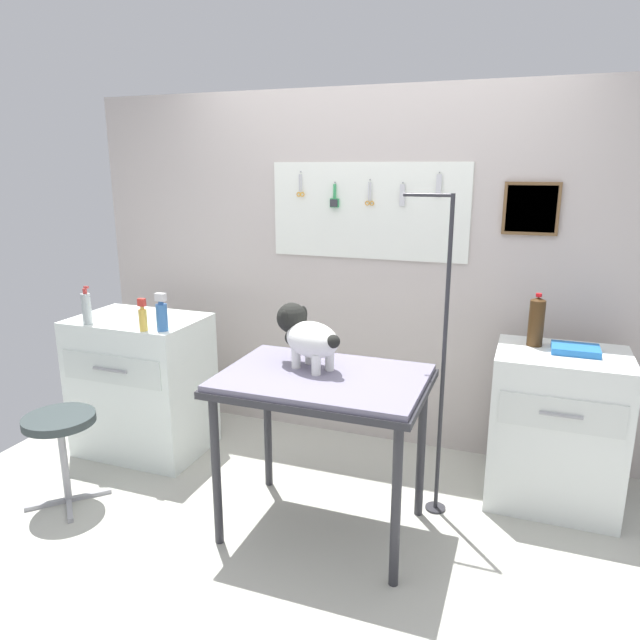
{
  "coord_description": "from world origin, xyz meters",
  "views": [
    {
      "loc": [
        0.97,
        -2.37,
        1.82
      ],
      "look_at": [
        0.04,
        0.18,
        1.11
      ],
      "focal_mm": 32.72,
      "sensor_mm": 36.0,
      "label": 1
    }
  ],
  "objects_px": {
    "pump_bottle_white": "(87,308)",
    "soda_bottle": "(536,321)",
    "cabinet_right": "(556,428)",
    "stool": "(60,430)",
    "grooming_table": "(323,391)",
    "dog": "(306,335)",
    "counter_left": "(143,384)",
    "grooming_arm": "(441,372)"
  },
  "relations": [
    {
      "from": "stool",
      "to": "counter_left",
      "type": "bearing_deg",
      "value": 88.75
    },
    {
      "from": "soda_bottle",
      "to": "dog",
      "type": "bearing_deg",
      "value": -146.94
    },
    {
      "from": "grooming_arm",
      "to": "soda_bottle",
      "type": "distance_m",
      "value": 0.64
    },
    {
      "from": "cabinet_right",
      "to": "pump_bottle_white",
      "type": "height_order",
      "value": "pump_bottle_white"
    },
    {
      "from": "cabinet_right",
      "to": "grooming_table",
      "type": "bearing_deg",
      "value": -147.97
    },
    {
      "from": "cabinet_right",
      "to": "grooming_arm",
      "type": "bearing_deg",
      "value": -151.59
    },
    {
      "from": "cabinet_right",
      "to": "stool",
      "type": "relative_size",
      "value": 1.67
    },
    {
      "from": "stool",
      "to": "dog",
      "type": "bearing_deg",
      "value": 14.96
    },
    {
      "from": "stool",
      "to": "grooming_arm",
      "type": "bearing_deg",
      "value": 18.28
    },
    {
      "from": "cabinet_right",
      "to": "dog",
      "type": "bearing_deg",
      "value": -153.47
    },
    {
      "from": "counter_left",
      "to": "stool",
      "type": "distance_m",
      "value": 0.7
    },
    {
      "from": "grooming_table",
      "to": "dog",
      "type": "relative_size",
      "value": 2.41
    },
    {
      "from": "cabinet_right",
      "to": "soda_bottle",
      "type": "height_order",
      "value": "soda_bottle"
    },
    {
      "from": "counter_left",
      "to": "grooming_table",
      "type": "bearing_deg",
      "value": -17.18
    },
    {
      "from": "counter_left",
      "to": "soda_bottle",
      "type": "distance_m",
      "value": 2.45
    },
    {
      "from": "cabinet_right",
      "to": "soda_bottle",
      "type": "xyz_separation_m",
      "value": [
        -0.15,
        0.09,
        0.57
      ]
    },
    {
      "from": "grooming_arm",
      "to": "pump_bottle_white",
      "type": "height_order",
      "value": "grooming_arm"
    },
    {
      "from": "stool",
      "to": "grooming_table",
      "type": "bearing_deg",
      "value": 10.64
    },
    {
      "from": "grooming_arm",
      "to": "pump_bottle_white",
      "type": "xyz_separation_m",
      "value": [
        -2.11,
        -0.16,
        0.2
      ]
    },
    {
      "from": "cabinet_right",
      "to": "soda_bottle",
      "type": "bearing_deg",
      "value": 150.18
    },
    {
      "from": "stool",
      "to": "pump_bottle_white",
      "type": "relative_size",
      "value": 2.22
    },
    {
      "from": "dog",
      "to": "stool",
      "type": "bearing_deg",
      "value": -165.04
    },
    {
      "from": "pump_bottle_white",
      "to": "soda_bottle",
      "type": "relative_size",
      "value": 0.8
    },
    {
      "from": "dog",
      "to": "cabinet_right",
      "type": "height_order",
      "value": "dog"
    },
    {
      "from": "dog",
      "to": "stool",
      "type": "distance_m",
      "value": 1.47
    },
    {
      "from": "pump_bottle_white",
      "to": "soda_bottle",
      "type": "xyz_separation_m",
      "value": [
        2.55,
        0.57,
        0.01
      ]
    },
    {
      "from": "counter_left",
      "to": "soda_bottle",
      "type": "relative_size",
      "value": 3.06
    },
    {
      "from": "counter_left",
      "to": "cabinet_right",
      "type": "relative_size",
      "value": 1.03
    },
    {
      "from": "grooming_arm",
      "to": "dog",
      "type": "relative_size",
      "value": 4.06
    },
    {
      "from": "soda_bottle",
      "to": "grooming_table",
      "type": "bearing_deg",
      "value": -140.77
    },
    {
      "from": "grooming_arm",
      "to": "counter_left",
      "type": "distance_m",
      "value": 1.95
    },
    {
      "from": "dog",
      "to": "stool",
      "type": "height_order",
      "value": "dog"
    },
    {
      "from": "pump_bottle_white",
      "to": "grooming_table",
      "type": "bearing_deg",
      "value": -7.51
    },
    {
      "from": "grooming_table",
      "to": "soda_bottle",
      "type": "height_order",
      "value": "soda_bottle"
    },
    {
      "from": "grooming_table",
      "to": "cabinet_right",
      "type": "relative_size",
      "value": 1.16
    },
    {
      "from": "dog",
      "to": "cabinet_right",
      "type": "distance_m",
      "value": 1.49
    },
    {
      "from": "stool",
      "to": "soda_bottle",
      "type": "bearing_deg",
      "value": 23.78
    },
    {
      "from": "grooming_arm",
      "to": "cabinet_right",
      "type": "relative_size",
      "value": 1.96
    },
    {
      "from": "cabinet_right",
      "to": "pump_bottle_white",
      "type": "bearing_deg",
      "value": -169.86
    },
    {
      "from": "grooming_arm",
      "to": "dog",
      "type": "height_order",
      "value": "grooming_arm"
    },
    {
      "from": "stool",
      "to": "soda_bottle",
      "type": "height_order",
      "value": "soda_bottle"
    },
    {
      "from": "dog",
      "to": "counter_left",
      "type": "relative_size",
      "value": 0.47
    }
  ]
}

